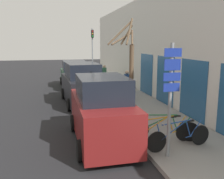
# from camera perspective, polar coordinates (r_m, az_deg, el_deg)

# --- Properties ---
(ground_plane) EXTENTS (80.00, 80.00, 0.00)m
(ground_plane) POSITION_cam_1_polar(r_m,az_deg,el_deg) (13.66, -5.67, -4.13)
(ground_plane) COLOR black
(sidewalk_curb) EXTENTS (3.20, 32.00, 0.15)m
(sidewalk_curb) POSITION_cam_1_polar(r_m,az_deg,el_deg) (16.83, 1.84, -1.02)
(sidewalk_curb) COLOR gray
(sidewalk_curb) RESTS_ON ground
(building_facade) EXTENTS (0.23, 32.00, 6.50)m
(building_facade) POSITION_cam_1_polar(r_m,az_deg,el_deg) (16.91, 7.82, 9.67)
(building_facade) COLOR silver
(building_facade) RESTS_ON ground
(signpost) EXTENTS (0.52, 0.12, 3.33)m
(signpost) POSITION_cam_1_polar(r_m,az_deg,el_deg) (7.26, 13.20, -1.16)
(signpost) COLOR gray
(signpost) RESTS_ON sidewalk_curb
(bicycle_0) EXTENTS (2.29, 0.47, 0.92)m
(bicycle_0) POSITION_cam_1_polar(r_m,az_deg,el_deg) (8.30, 15.12, -10.39)
(bicycle_0) COLOR black
(bicycle_0) RESTS_ON sidewalk_curb
(bicycle_1) EXTENTS (2.57, 0.44, 0.96)m
(bicycle_1) POSITION_cam_1_polar(r_m,az_deg,el_deg) (8.49, 10.98, -9.64)
(bicycle_1) COLOR black
(bicycle_1) RESTS_ON sidewalk_curb
(bicycle_2) EXTENTS (2.22, 0.94, 0.93)m
(bicycle_2) POSITION_cam_1_polar(r_m,az_deg,el_deg) (8.89, 11.84, -8.80)
(bicycle_2) COLOR black
(bicycle_2) RESTS_ON sidewalk_curb
(parked_car_0) EXTENTS (2.00, 4.29, 2.36)m
(parked_car_0) POSITION_cam_1_polar(r_m,az_deg,el_deg) (8.73, -2.35, -5.25)
(parked_car_0) COLOR maroon
(parked_car_0) RESTS_ON ground
(parked_car_1) EXTENTS (2.31, 4.83, 2.35)m
(parked_car_1) POSITION_cam_1_polar(r_m,az_deg,el_deg) (14.43, -6.82, 1.01)
(parked_car_1) COLOR black
(parked_car_1) RESTS_ON ground
(parked_car_2) EXTENTS (2.16, 4.58, 2.09)m
(parked_car_2) POSITION_cam_1_polar(r_m,az_deg,el_deg) (20.03, -8.62, 3.29)
(parked_car_2) COLOR #144728
(parked_car_2) RESTS_ON ground
(pedestrian_near) EXTENTS (0.45, 0.38, 1.71)m
(pedestrian_near) POSITION_cam_1_polar(r_m,az_deg,el_deg) (14.87, 3.44, 1.59)
(pedestrian_near) COLOR #4C3D2D
(pedestrian_near) RESTS_ON sidewalk_curb
(pedestrian_far) EXTENTS (0.41, 0.36, 1.60)m
(pedestrian_far) POSITION_cam_1_polar(r_m,az_deg,el_deg) (19.69, -1.77, 3.64)
(pedestrian_far) COLOR #1E2338
(pedestrian_far) RESTS_ON sidewalk_curb
(street_tree) EXTENTS (1.25, 0.80, 4.36)m
(street_tree) POSITION_cam_1_polar(r_m,az_deg,el_deg) (11.10, 4.15, 4.17)
(street_tree) COLOR brown
(street_tree) RESTS_ON sidewalk_curb
(traffic_light) EXTENTS (0.20, 0.30, 4.50)m
(traffic_light) POSITION_cam_1_polar(r_m,az_deg,el_deg) (21.15, -4.48, 9.42)
(traffic_light) COLOR gray
(traffic_light) RESTS_ON sidewalk_curb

